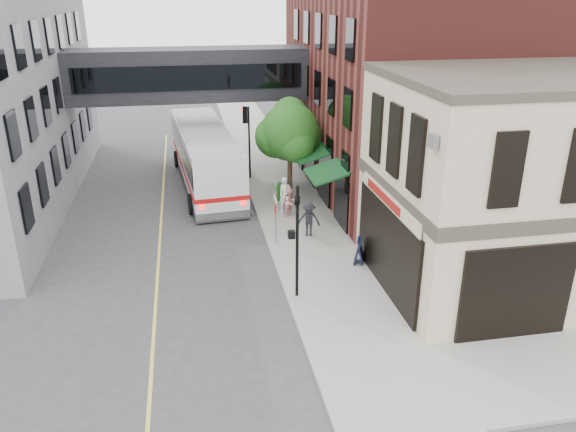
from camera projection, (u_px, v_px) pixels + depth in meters
name	position (u px, v px, depth m)	size (l,w,h in m)	color
ground	(297.00, 328.00, 19.96)	(120.00, 120.00, 0.00)	#38383A
sidewalk_main	(283.00, 193.00, 33.03)	(4.00, 60.00, 0.15)	gray
corner_building	(514.00, 183.00, 21.72)	(10.19, 8.12, 8.45)	beige
brick_building	(415.00, 67.00, 32.71)	(13.76, 18.00, 14.00)	#591F1C
skyway_bridge	(189.00, 74.00, 33.43)	(14.00, 3.18, 3.00)	black
traffic_signal_near	(296.00, 228.00, 20.73)	(0.44, 0.22, 4.60)	black
traffic_signal_far	(247.00, 128.00, 34.25)	(0.53, 0.28, 4.50)	black
street_sign_pole	(275.00, 207.00, 25.68)	(0.08, 0.75, 3.00)	gray
street_tree	(289.00, 132.00, 30.92)	(3.80, 3.20, 5.60)	#382619
lane_marking	(161.00, 229.00, 28.23)	(0.12, 40.00, 0.01)	#D8CC4C
bus	(205.00, 154.00, 33.94)	(3.99, 13.11, 3.47)	white
pedestrian_a	(285.00, 195.00, 29.72)	(0.69, 0.45, 1.89)	white
pedestrian_b	(290.00, 202.00, 29.18)	(0.74, 0.58, 1.53)	pink
pedestrian_c	(309.00, 219.00, 26.79)	(1.09, 0.63, 1.68)	black
newspaper_box	(282.00, 192.00, 31.46)	(0.50, 0.45, 1.01)	#174F12
sandwich_board	(359.00, 251.00, 24.20)	(0.41, 0.64, 1.15)	black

